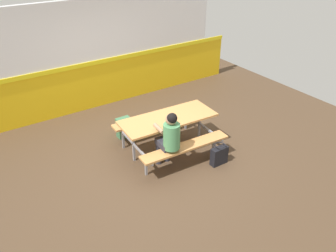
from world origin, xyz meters
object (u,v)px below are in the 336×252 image
at_px(student_nearer, 169,136).
at_px(picnic_table_main, 168,125).
at_px(backpack_dark, 124,127).
at_px(tote_bag_bright, 219,155).

bearing_deg(student_nearer, picnic_table_main, 58.39).
bearing_deg(picnic_table_main, student_nearer, -121.61).
distance_m(backpack_dark, tote_bag_bright, 2.16).
bearing_deg(student_nearer, backpack_dark, 96.63).
relative_size(picnic_table_main, tote_bag_bright, 4.46).
bearing_deg(picnic_table_main, backpack_dark, 117.92).
bearing_deg(backpack_dark, picnic_table_main, -62.08).
relative_size(backpack_dark, tote_bag_bright, 1.02).
height_order(picnic_table_main, tote_bag_bright, picnic_table_main).
xyz_separation_m(picnic_table_main, tote_bag_bright, (0.54, -0.94, -0.38)).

